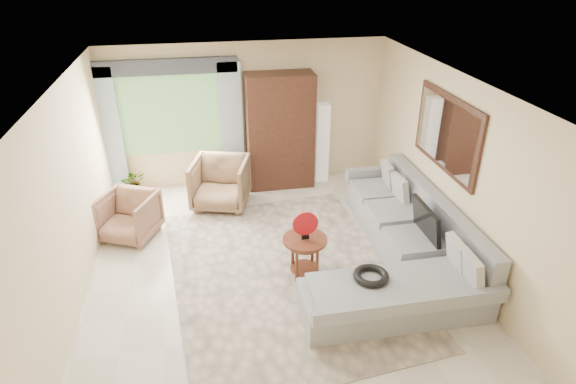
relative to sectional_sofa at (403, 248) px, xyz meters
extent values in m
plane|color=silver|center=(-1.78, 0.18, -0.28)|extent=(6.00, 6.00, 0.00)
cube|color=#C5B19C|center=(-1.64, 0.13, -0.27)|extent=(3.40, 4.29, 0.02)
cube|color=#999DA1|center=(0.22, 0.68, -0.08)|extent=(0.90, 2.40, 0.40)
cube|color=#999DA1|center=(-0.48, -0.92, -0.08)|extent=(2.30, 0.80, 0.40)
cube|color=#999DA1|center=(0.57, 0.28, 0.37)|extent=(0.20, 3.20, 0.50)
cube|color=#999DA1|center=(0.22, 1.96, 0.23)|extent=(0.90, 0.16, 0.22)
cube|color=#999DA1|center=(-0.48, -1.37, 0.21)|extent=(2.30, 0.10, 0.18)
cube|color=black|center=(0.27, -0.04, 0.44)|extent=(0.14, 0.74, 0.48)
torus|color=black|center=(-0.78, -0.83, 0.26)|extent=(0.43, 0.43, 0.09)
cylinder|color=#431E11|center=(-1.40, 0.03, 0.29)|extent=(0.59, 0.59, 0.04)
cylinder|color=#431E11|center=(-1.40, 0.03, -0.02)|extent=(0.39, 0.39, 0.54)
cylinder|color=#AA1117|center=(-1.40, 0.03, 0.54)|extent=(0.34, 0.03, 0.34)
imported|color=#A07157|center=(-3.83, 1.49, 0.08)|extent=(1.03, 1.04, 0.72)
imported|color=olive|center=(-2.38, 2.25, 0.14)|extent=(1.13, 1.15, 0.85)
imported|color=#999999|center=(-3.92, 2.96, -0.04)|extent=(0.53, 0.49, 0.48)
cube|color=black|center=(-1.23, 2.90, 0.77)|extent=(1.20, 0.55, 2.10)
cube|color=silver|center=(-0.43, 2.96, 0.47)|extent=(0.24, 0.24, 1.50)
cube|color=#669E59|center=(-3.13, 3.15, 1.12)|extent=(1.80, 0.04, 1.40)
cube|color=#9EB7CC|center=(-4.18, 3.06, 0.87)|extent=(0.40, 0.08, 2.30)
cube|color=#9EB7CC|center=(-2.08, 3.06, 0.87)|extent=(0.40, 0.08, 2.30)
cube|color=#1E232D|center=(-3.13, 3.08, 1.97)|extent=(2.40, 0.12, 0.26)
cube|color=black|center=(0.69, 0.53, 1.47)|extent=(0.04, 1.70, 1.05)
cube|color=white|center=(0.66, 0.53, 1.47)|extent=(0.02, 1.54, 0.90)
camera|label=1|loc=(-2.61, -5.19, 3.78)|focal=30.00mm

